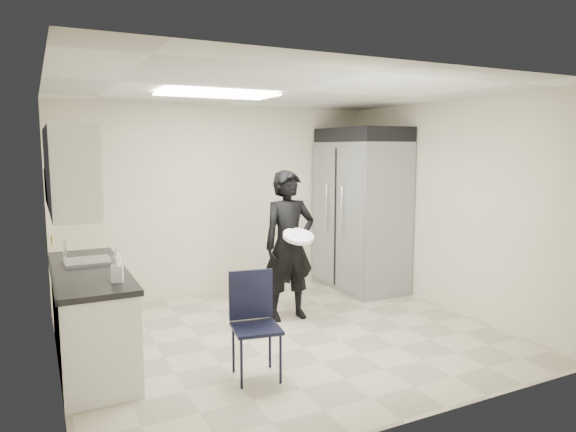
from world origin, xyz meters
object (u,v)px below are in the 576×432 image
commercial_fridge (361,216)px  folding_chair (256,328)px  man_tuxedo (289,245)px  lower_counter (91,318)px

commercial_fridge → folding_chair: size_ratio=2.32×
commercial_fridge → man_tuxedo: (-1.54, -0.76, -0.17)m
lower_counter → commercial_fridge: commercial_fridge is taller
folding_chair → man_tuxedo: bearing=62.4°
lower_counter → commercial_fridge: 3.98m
commercial_fridge → man_tuxedo: size_ratio=1.19×
commercial_fridge → man_tuxedo: 1.73m
lower_counter → folding_chair: size_ratio=2.10×
commercial_fridge → folding_chair: bearing=-140.5°
lower_counter → commercial_fridge: bearing=15.9°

